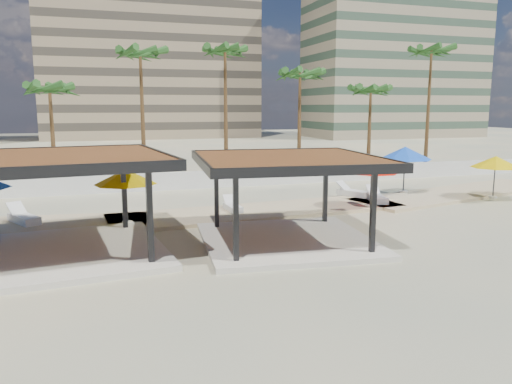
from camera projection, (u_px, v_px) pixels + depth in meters
ground at (269, 252)px, 19.60m from camera, size 200.00×200.00×0.00m
promenade at (258, 209)px, 27.38m from camera, size 44.45×7.97×0.24m
boundary_wall at (193, 180)px, 34.51m from camera, size 56.00×0.30×1.20m
building_mid at (150, 59)px, 91.59m from camera, size 38.00×16.00×30.40m
building_east at (395, 44)px, 93.11m from camera, size 32.00×15.00×36.40m
pavilion_central at (287, 192)px, 20.49m from camera, size 7.88×7.88×3.65m
pavilion_west at (60, 196)px, 18.67m from camera, size 8.42×8.42×3.89m
umbrella_b at (126, 177)px, 23.11m from camera, size 3.30×3.30×2.59m
umbrella_c at (372, 166)px, 27.02m from camera, size 3.82×3.82×2.61m
umbrella_d at (405, 153)px, 31.48m from camera, size 4.30×4.30×2.96m
umbrella_e at (496, 162)px, 29.78m from camera, size 3.06×3.06×2.54m
lounger_a at (24, 218)px, 23.69m from camera, size 1.75×2.36×0.87m
lounger_b at (233, 207)px, 26.55m from camera, size 0.68×1.89×0.71m
lounger_c at (353, 193)px, 30.84m from camera, size 1.62×2.27×0.83m
lounger_d at (377, 198)px, 29.04m from camera, size 1.25×2.36×0.85m
palm_c at (50, 93)px, 32.76m from camera, size 3.00×3.00×7.60m
palm_d at (140, 59)px, 34.92m from camera, size 3.00×3.00×10.15m
palm_e at (225, 57)px, 36.22m from camera, size 3.00×3.00×10.45m
palm_f at (300, 79)px, 38.46m from camera, size 3.00×3.00×8.90m
palm_g at (371, 93)px, 40.08m from camera, size 3.00×3.00×7.76m
palm_h at (431, 57)px, 41.93m from camera, size 3.00×3.00×11.06m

